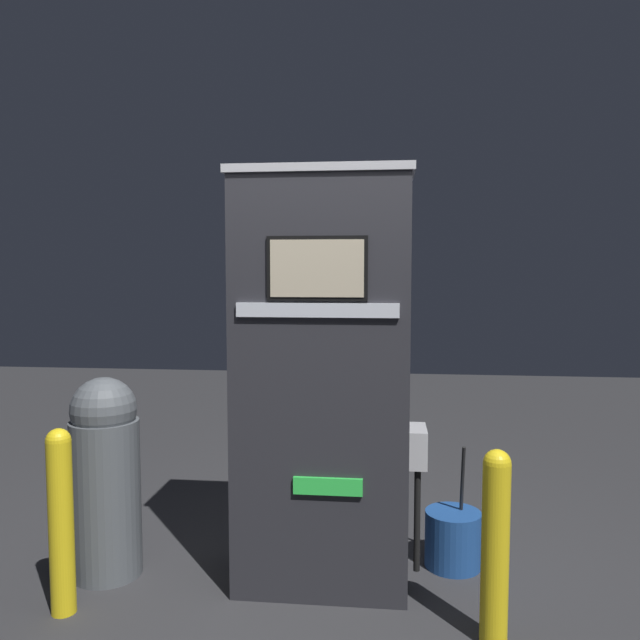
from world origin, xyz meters
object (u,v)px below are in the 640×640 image
object	(u,v)px
trash_bin	(105,474)
safety_bollard_far	(61,517)
safety_bollard	(495,543)
gas_pump	(323,380)
squeegee_bucket	(453,539)

from	to	relation	value
trash_bin	safety_bollard_far	bearing A→B (deg)	-96.18
safety_bollard	gas_pump	bearing A→B (deg)	149.10
safety_bollard	safety_bollard_far	size ratio (longest dim) A/B	0.97
safety_bollard	safety_bollard_far	bearing A→B (deg)	179.00
gas_pump	trash_bin	size ratio (longest dim) A/B	1.99
gas_pump	squeegee_bucket	xyz separation A→B (m)	(0.71, 0.23, -0.92)
safety_bollard_far	squeegee_bucket	size ratio (longest dim) A/B	1.30
safety_bollard	squeegee_bucket	world-z (taller)	safety_bollard
safety_bollard	trash_bin	size ratio (longest dim) A/B	0.81
gas_pump	safety_bollard	distance (m)	1.13
safety_bollard	trash_bin	distance (m)	2.03
trash_bin	safety_bollard	bearing A→B (deg)	-12.13
safety_bollard	safety_bollard_far	xyz separation A→B (m)	(-2.02, 0.04, 0.01)
safety_bollard_far	gas_pump	bearing A→B (deg)	20.28
safety_bollard	trash_bin	world-z (taller)	trash_bin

